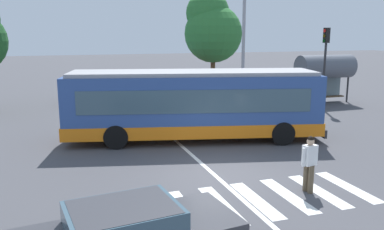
# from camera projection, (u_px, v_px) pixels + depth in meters

# --- Properties ---
(ground_plane) EXTENTS (160.00, 160.00, 0.00)m
(ground_plane) POSITION_uv_depth(u_px,v_px,m) (221.00, 174.00, 13.48)
(ground_plane) COLOR #47474C
(city_transit_bus) EXTENTS (11.39, 5.13, 3.06)m
(city_transit_bus) POSITION_uv_depth(u_px,v_px,m) (193.00, 105.00, 17.54)
(city_transit_bus) COLOR black
(city_transit_bus) RESTS_ON ground_plane
(pedestrian_crossing_street) EXTENTS (0.57, 0.36, 1.72)m
(pedestrian_crossing_street) POSITION_uv_depth(u_px,v_px,m) (309.00, 161.00, 11.78)
(pedestrian_crossing_street) COLOR brown
(pedestrian_crossing_street) RESTS_ON ground_plane
(parked_car_white) EXTENTS (1.96, 4.54, 1.35)m
(parked_car_white) POSITION_uv_depth(u_px,v_px,m) (80.00, 91.00, 27.27)
(parked_car_white) COLOR black
(parked_car_white) RESTS_ON ground_plane
(parked_car_teal) EXTENTS (1.93, 4.53, 1.35)m
(parked_car_teal) POSITION_uv_depth(u_px,v_px,m) (121.00, 89.00, 28.27)
(parked_car_teal) COLOR black
(parked_car_teal) RESTS_ON ground_plane
(parked_car_blue) EXTENTS (2.10, 4.61, 1.35)m
(parked_car_blue) POSITION_uv_depth(u_px,v_px,m) (157.00, 87.00, 29.40)
(parked_car_blue) COLOR black
(parked_car_blue) RESTS_ON ground_plane
(parked_car_red) EXTENTS (2.02, 4.57, 1.35)m
(parked_car_red) POSITION_uv_depth(u_px,v_px,m) (192.00, 86.00, 29.93)
(parked_car_red) COLOR black
(parked_car_red) RESTS_ON ground_plane
(traffic_light_far_corner) EXTENTS (0.33, 0.32, 4.98)m
(traffic_light_far_corner) POSITION_uv_depth(u_px,v_px,m) (325.00, 55.00, 24.44)
(traffic_light_far_corner) COLOR #28282B
(traffic_light_far_corner) RESTS_ON ground_plane
(bus_stop_shelter) EXTENTS (3.95, 1.54, 3.25)m
(bus_stop_shelter) POSITION_uv_depth(u_px,v_px,m) (325.00, 68.00, 26.61)
(bus_stop_shelter) COLOR #28282B
(bus_stop_shelter) RESTS_ON ground_plane
(twin_arm_street_lamp) EXTENTS (4.33, 0.32, 9.20)m
(twin_arm_street_lamp) POSITION_uv_depth(u_px,v_px,m) (244.00, 17.00, 24.40)
(twin_arm_street_lamp) COLOR #939399
(twin_arm_street_lamp) RESTS_ON ground_plane
(background_tree_right) EXTENTS (4.38, 4.38, 7.80)m
(background_tree_right) POSITION_uv_depth(u_px,v_px,m) (212.00, 28.00, 30.38)
(background_tree_right) COLOR brown
(background_tree_right) RESTS_ON ground_plane
(crosswalk_painted_stripes) EXTENTS (6.77, 2.69, 0.01)m
(crosswalk_painted_stripes) POSITION_uv_depth(u_px,v_px,m) (256.00, 200.00, 11.39)
(crosswalk_painted_stripes) COLOR silver
(crosswalk_painted_stripes) RESTS_ON ground_plane
(lane_center_line) EXTENTS (0.16, 24.00, 0.01)m
(lane_center_line) POSITION_uv_depth(u_px,v_px,m) (195.00, 158.00, 15.26)
(lane_center_line) COLOR silver
(lane_center_line) RESTS_ON ground_plane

